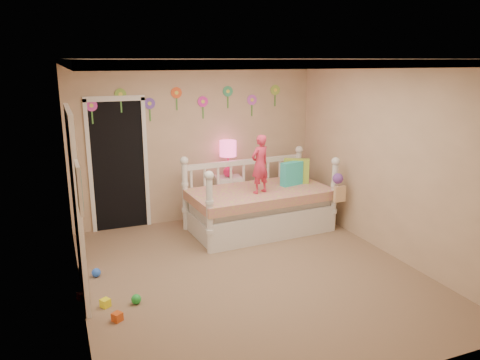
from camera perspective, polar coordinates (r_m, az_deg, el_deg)
name	(u,v)px	position (r m, az deg, el deg)	size (l,w,h in m)	color
floor	(250,273)	(5.96, 1.29, -11.28)	(4.00, 4.50, 0.01)	#7F684C
ceiling	(252,59)	(5.36, 1.45, 14.58)	(4.00, 4.50, 0.01)	white
back_wall	(196,142)	(7.59, -5.38, 4.68)	(4.00, 0.01, 2.60)	tan
left_wall	(73,189)	(5.09, -19.79, -1.10)	(0.01, 4.50, 2.60)	tan
right_wall	(388,159)	(6.55, 17.67, 2.45)	(0.01, 4.50, 2.60)	tan
crown_molding	(252,62)	(5.36, 1.45, 14.26)	(4.00, 4.50, 0.06)	white
daybed	(259,193)	(7.19, 2.37, -1.66)	(2.17, 1.17, 1.18)	white
pillow_turquoise	(292,174)	(7.41, 6.33, 0.78)	(0.37, 0.13, 0.37)	#26C0B1
pillow_lime	(296,171)	(7.57, 6.91, 1.12)	(0.41, 0.15, 0.38)	#A3CA3D
child	(260,164)	(6.88, 2.45, 1.95)	(0.32, 0.21, 0.88)	#E23354
nightstand	(228,197)	(7.79, -1.44, -2.14)	(0.43, 0.33, 0.71)	white
table_lamp	(228,153)	(7.61, -1.48, 3.32)	(0.27, 0.27, 0.60)	#E91F60
closet_doorway	(118,164)	(7.38, -14.63, 1.88)	(0.90, 0.04, 2.07)	black
flower_decals	(190,102)	(7.47, -6.14, 9.46)	(3.40, 0.02, 0.50)	#B2668C
mirror_closet	(77,204)	(5.45, -19.29, -2.79)	(0.07, 1.30, 2.10)	white
wall_picture	(79,188)	(4.16, -19.08, -0.88)	(0.05, 0.34, 0.42)	white
hanging_bag	(338,189)	(7.13, 11.90, -1.03)	(0.20, 0.16, 0.36)	beige
toy_scatter	(105,291)	(5.64, -16.13, -12.85)	(0.80, 1.30, 0.11)	#996666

